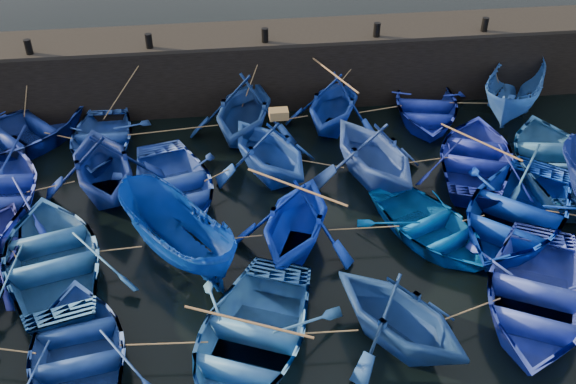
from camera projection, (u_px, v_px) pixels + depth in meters
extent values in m
plane|color=black|center=(304.00, 287.00, 16.33)|extent=(120.00, 120.00, 0.00)
cube|color=black|center=(264.00, 67.00, 24.04)|extent=(26.00, 2.50, 2.50)
cube|color=black|center=(263.00, 34.00, 23.27)|extent=(26.00, 2.50, 0.12)
cylinder|color=black|center=(28.00, 47.00, 21.55)|extent=(0.24, 0.24, 0.50)
cylinder|color=black|center=(149.00, 41.00, 21.96)|extent=(0.24, 0.24, 0.50)
cylinder|color=black|center=(265.00, 35.00, 22.37)|extent=(0.24, 0.24, 0.50)
cylinder|color=black|center=(377.00, 30.00, 22.78)|extent=(0.24, 0.24, 0.50)
cylinder|color=black|center=(485.00, 24.00, 23.18)|extent=(0.24, 0.24, 0.50)
imported|color=navy|center=(17.00, 134.00, 21.40)|extent=(6.83, 6.60, 1.16)
imported|color=#2045A4|center=(100.00, 139.00, 21.35)|extent=(3.21, 4.41, 0.90)
imported|color=navy|center=(244.00, 108.00, 21.67)|extent=(4.76, 5.17, 2.27)
imported|color=#1132A6|center=(334.00, 103.00, 22.26)|extent=(4.61, 4.88, 2.03)
imported|color=#1627A1|center=(426.00, 106.00, 23.17)|extent=(4.37, 5.40, 0.99)
imported|color=#24529C|center=(515.00, 92.00, 23.06)|extent=(4.25, 5.12, 1.90)
imported|color=navy|center=(102.00, 164.00, 18.95)|extent=(4.57, 4.99, 2.22)
imported|color=blue|center=(174.00, 185.00, 19.14)|extent=(4.46, 5.43, 0.98)
imported|color=#1842A7|center=(269.00, 148.00, 19.78)|extent=(4.78, 5.05, 2.09)
imported|color=#2C4FA9|center=(374.00, 151.00, 19.56)|extent=(4.73, 5.10, 2.21)
imported|color=#162397|center=(477.00, 156.00, 20.40)|extent=(5.12, 5.88, 1.02)
imported|color=#266092|center=(557.00, 161.00, 20.07)|extent=(4.68, 5.97, 1.13)
imported|color=#235A9A|center=(53.00, 256.00, 16.50)|extent=(4.90, 5.95, 1.07)
imported|color=navy|center=(175.00, 235.00, 16.69)|extent=(3.95, 4.52, 1.70)
imported|color=#0726BF|center=(296.00, 219.00, 16.97)|extent=(4.55, 4.84, 2.03)
imported|color=#004AA5|center=(431.00, 227.00, 17.62)|extent=(4.44, 5.05, 0.87)
imported|color=#042AA4|center=(515.00, 212.00, 17.92)|extent=(6.69, 6.86, 1.16)
imported|color=navy|center=(79.00, 352.00, 14.05)|extent=(3.88, 4.95, 0.94)
imported|color=blue|center=(249.00, 339.00, 14.27)|extent=(5.34, 6.07, 1.05)
imported|color=navy|center=(399.00, 313.00, 14.28)|extent=(4.75, 4.86, 1.94)
imported|color=blue|center=(536.00, 295.00, 15.34)|extent=(5.74, 6.36, 1.08)
cube|color=olive|center=(279.00, 114.00, 19.12)|extent=(0.57, 0.40, 0.27)
cylinder|color=tan|center=(58.00, 136.00, 21.35)|extent=(0.99, 0.55, 0.04)
cylinder|color=tan|center=(173.00, 130.00, 21.65)|extent=(3.04, 0.33, 0.04)
cylinder|color=tan|center=(289.00, 119.00, 22.27)|extent=(1.35, 0.28, 0.04)
cylinder|color=tan|center=(380.00, 109.00, 22.83)|extent=(1.67, 0.34, 0.04)
cylinder|color=tan|center=(469.00, 103.00, 23.21)|extent=(1.39, 0.24, 0.04)
cylinder|color=tan|center=(51.00, 187.00, 18.97)|extent=(1.33, 0.42, 0.04)
cylinder|color=tan|center=(140.00, 181.00, 19.20)|extent=(0.29, 0.49, 0.04)
cylinder|color=tan|center=(223.00, 172.00, 19.59)|extent=(1.17, 0.85, 0.04)
cylinder|color=tan|center=(321.00, 164.00, 19.97)|extent=(1.36, 0.66, 0.04)
cylinder|color=tan|center=(426.00, 160.00, 20.13)|extent=(1.66, 0.21, 0.04)
cylinder|color=tan|center=(517.00, 158.00, 20.23)|extent=(0.58, 0.69, 0.04)
cylinder|color=tan|center=(15.00, 255.00, 16.51)|extent=(0.18, 0.31, 0.04)
cylinder|color=tan|center=(115.00, 250.00, 16.68)|extent=(1.36, 0.10, 0.04)
cylinder|color=tan|center=(237.00, 238.00, 17.05)|extent=(1.38, 0.10, 0.04)
cylinder|color=tan|center=(364.00, 228.00, 17.40)|extent=(1.94, 0.12, 0.04)
cylinder|color=tan|center=(474.00, 218.00, 17.75)|extent=(0.69, 0.20, 0.04)
cylinder|color=tan|center=(563.00, 213.00, 17.93)|extent=(0.84, 0.40, 0.04)
cylinder|color=tan|center=(164.00, 344.00, 14.12)|extent=(1.92, 0.19, 0.04)
cylinder|color=tan|center=(324.00, 332.00, 14.39)|extent=(1.57, 0.12, 0.04)
cylinder|color=tan|center=(469.00, 310.00, 14.93)|extent=(1.78, 0.58, 0.04)
cylinder|color=tan|center=(27.00, 86.00, 22.00)|extent=(0.61, 0.54, 2.08)
cylinder|color=tan|center=(127.00, 84.00, 22.14)|extent=(1.83, 1.05, 2.10)
cylinder|color=tan|center=(254.00, 75.00, 22.71)|extent=(1.00, 0.76, 2.09)
cylinder|color=tan|center=(352.00, 68.00, 23.17)|extent=(1.85, 0.50, 2.09)
cylinder|color=tan|center=(397.00, 64.00, 23.47)|extent=(1.68, 0.19, 2.09)
cylinder|color=tan|center=(492.00, 60.00, 23.75)|extent=(0.88, 0.41, 2.08)
cylinder|color=#99724C|center=(335.00, 75.00, 21.65)|extent=(1.08, 2.84, 0.06)
cylinder|color=#99724C|center=(480.00, 142.00, 20.08)|extent=(1.77, 2.49, 0.06)
cylinder|color=#99724C|center=(296.00, 187.00, 16.35)|extent=(2.34, 1.97, 0.06)
cylinder|color=#99724C|center=(248.00, 322.00, 13.94)|extent=(2.74, 1.32, 0.06)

